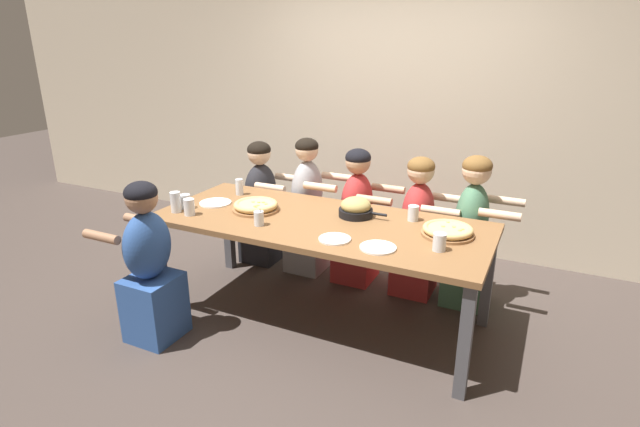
# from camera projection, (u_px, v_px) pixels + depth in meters

# --- Properties ---
(ground_plane) EXTENTS (18.00, 18.00, 0.00)m
(ground_plane) POSITION_uv_depth(u_px,v_px,m) (320.00, 317.00, 3.71)
(ground_plane) COLOR #423833
(ground_plane) RESTS_ON ground
(restaurant_back_panel) EXTENTS (10.00, 0.06, 3.20)m
(restaurant_back_panel) POSITION_uv_depth(u_px,v_px,m) (399.00, 79.00, 4.61)
(restaurant_back_panel) COLOR beige
(restaurant_back_panel) RESTS_ON ground
(dining_table) EXTENTS (2.32, 0.98, 0.77)m
(dining_table) POSITION_uv_depth(u_px,v_px,m) (320.00, 230.00, 3.47)
(dining_table) COLOR brown
(dining_table) RESTS_ON ground
(pizza_board_main) EXTENTS (0.34, 0.34, 0.06)m
(pizza_board_main) POSITION_uv_depth(u_px,v_px,m) (256.00, 206.00, 3.64)
(pizza_board_main) COLOR #996B42
(pizza_board_main) RESTS_ON dining_table
(pizza_board_second) EXTENTS (0.34, 0.34, 0.06)m
(pizza_board_second) POSITION_uv_depth(u_px,v_px,m) (448.00, 231.00, 3.18)
(pizza_board_second) COLOR #996B42
(pizza_board_second) RESTS_ON dining_table
(skillet_bowl) EXTENTS (0.35, 0.24, 0.14)m
(skillet_bowl) POSITION_uv_depth(u_px,v_px,m) (356.00, 208.00, 3.51)
(skillet_bowl) COLOR black
(skillet_bowl) RESTS_ON dining_table
(empty_plate_a) EXTENTS (0.24, 0.24, 0.02)m
(empty_plate_a) POSITION_uv_depth(u_px,v_px,m) (215.00, 203.00, 3.79)
(empty_plate_a) COLOR white
(empty_plate_a) RESTS_ON dining_table
(empty_plate_b) EXTENTS (0.20, 0.20, 0.02)m
(empty_plate_b) POSITION_uv_depth(u_px,v_px,m) (335.00, 239.00, 3.12)
(empty_plate_b) COLOR white
(empty_plate_b) RESTS_ON dining_table
(empty_plate_c) EXTENTS (0.22, 0.22, 0.02)m
(empty_plate_c) POSITION_uv_depth(u_px,v_px,m) (378.00, 248.00, 2.99)
(empty_plate_c) COLOR white
(empty_plate_c) RESTS_ON dining_table
(cocktail_glass_blue) EXTENTS (0.07, 0.07, 0.12)m
(cocktail_glass_blue) POSITION_uv_depth(u_px,v_px,m) (259.00, 219.00, 3.35)
(cocktail_glass_blue) COLOR silver
(cocktail_glass_blue) RESTS_ON dining_table
(drinking_glass_a) EXTENTS (0.08, 0.08, 0.11)m
(drinking_glass_a) POSITION_uv_depth(u_px,v_px,m) (439.00, 243.00, 2.95)
(drinking_glass_a) COLOR silver
(drinking_glass_a) RESTS_ON dining_table
(drinking_glass_b) EXTENTS (0.08, 0.08, 0.11)m
(drinking_glass_b) POSITION_uv_depth(u_px,v_px,m) (185.00, 202.00, 3.68)
(drinking_glass_b) COLOR silver
(drinking_glass_b) RESTS_ON dining_table
(drinking_glass_c) EXTENTS (0.07, 0.07, 0.15)m
(drinking_glass_c) POSITION_uv_depth(u_px,v_px,m) (176.00, 203.00, 3.60)
(drinking_glass_c) COLOR silver
(drinking_glass_c) RESTS_ON dining_table
(drinking_glass_d) EXTENTS (0.06, 0.06, 0.13)m
(drinking_glass_d) POSITION_uv_depth(u_px,v_px,m) (239.00, 188.00, 4.00)
(drinking_glass_d) COLOR silver
(drinking_glass_d) RESTS_ON dining_table
(drinking_glass_e) EXTENTS (0.08, 0.08, 0.12)m
(drinking_glass_e) POSITION_uv_depth(u_px,v_px,m) (189.00, 207.00, 3.54)
(drinking_glass_e) COLOR silver
(drinking_glass_e) RESTS_ON dining_table
(drinking_glass_f) EXTENTS (0.07, 0.07, 0.11)m
(drinking_glass_f) POSITION_uv_depth(u_px,v_px,m) (413.00, 213.00, 3.43)
(drinking_glass_f) COLOR silver
(drinking_glass_f) RESTS_ON dining_table
(diner_far_right) EXTENTS (0.51, 0.40, 1.17)m
(diner_far_right) POSITION_uv_depth(u_px,v_px,m) (470.00, 237.00, 3.75)
(diner_far_right) COLOR #477556
(diner_far_right) RESTS_ON ground
(diner_far_left) EXTENTS (0.51, 0.40, 1.11)m
(diner_far_left) POSITION_uv_depth(u_px,v_px,m) (262.00, 207.00, 4.52)
(diner_far_left) COLOR #232328
(diner_far_left) RESTS_ON ground
(diner_far_center) EXTENTS (0.51, 0.40, 1.13)m
(diner_far_center) POSITION_uv_depth(u_px,v_px,m) (357.00, 221.00, 4.13)
(diner_far_center) COLOR #B22D2D
(diner_far_center) RESTS_ON ground
(diner_far_midright) EXTENTS (0.51, 0.40, 1.12)m
(diner_far_midright) POSITION_uv_depth(u_px,v_px,m) (417.00, 231.00, 3.93)
(diner_far_midright) COLOR #B22D2D
(diner_far_midright) RESTS_ON ground
(diner_far_midleft) EXTENTS (0.51, 0.40, 1.18)m
(diner_far_midleft) POSITION_uv_depth(u_px,v_px,m) (308.00, 211.00, 4.32)
(diner_far_midleft) COLOR #99999E
(diner_far_midleft) RESTS_ON ground
(diner_near_left) EXTENTS (0.51, 0.40, 1.12)m
(diner_near_left) POSITION_uv_depth(u_px,v_px,m) (150.00, 268.00, 3.31)
(diner_near_left) COLOR #2D5193
(diner_near_left) RESTS_ON ground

